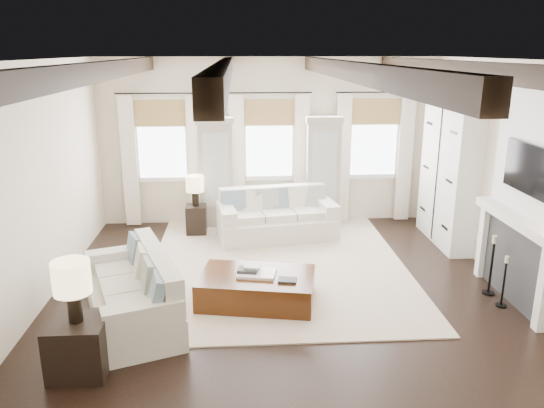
{
  "coord_description": "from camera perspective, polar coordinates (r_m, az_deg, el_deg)",
  "views": [
    {
      "loc": [
        -0.6,
        -6.43,
        3.32
      ],
      "look_at": [
        -0.12,
        1.0,
        1.15
      ],
      "focal_mm": 35.0,
      "sensor_mm": 36.0,
      "label": 1
    }
  ],
  "objects": [
    {
      "name": "ground",
      "position": [
        7.26,
        1.49,
        -10.96
      ],
      "size": [
        7.5,
        7.5,
        0.0
      ],
      "primitive_type": "plane",
      "color": "black",
      "rests_on": "ground"
    },
    {
      "name": "room_shell",
      "position": [
        7.58,
        6.64,
        5.27
      ],
      "size": [
        6.54,
        7.54,
        3.22
      ],
      "color": "beige",
      "rests_on": "ground"
    },
    {
      "name": "area_rug",
      "position": [
        8.66,
        0.57,
        -6.22
      ],
      "size": [
        4.01,
        5.03,
        0.02
      ],
      "primitive_type": "cube",
      "color": "beige",
      "rests_on": "ground"
    },
    {
      "name": "sofa_back",
      "position": [
        9.67,
        0.46,
        -1.51
      ],
      "size": [
        2.22,
        1.27,
        0.9
      ],
      "color": "silver",
      "rests_on": "ground"
    },
    {
      "name": "sofa_left",
      "position": [
        7.01,
        -14.44,
        -9.36
      ],
      "size": [
        1.58,
        2.26,
        0.88
      ],
      "color": "silver",
      "rests_on": "ground"
    },
    {
      "name": "ottoman",
      "position": [
        7.29,
        -1.65,
        -9.1
      ],
      "size": [
        1.68,
        1.23,
        0.4
      ],
      "primitive_type": "cube",
      "rotation": [
        0.0,
        0.0,
        -0.19
      ],
      "color": "black",
      "rests_on": "ground"
    },
    {
      "name": "tray",
      "position": [
        7.21,
        -1.66,
        -7.45
      ],
      "size": [
        0.56,
        0.47,
        0.04
      ],
      "primitive_type": "cube",
      "rotation": [
        0.0,
        0.0,
        -0.19
      ],
      "color": "white",
      "rests_on": "ottoman"
    },
    {
      "name": "book_lower",
      "position": [
        7.21,
        -2.62,
        -7.11
      ],
      "size": [
        0.29,
        0.25,
        0.04
      ],
      "primitive_type": "cube",
      "rotation": [
        0.0,
        0.0,
        -0.19
      ],
      "color": "#262628",
      "rests_on": "tray"
    },
    {
      "name": "book_upper",
      "position": [
        7.23,
        -2.08,
        -6.75
      ],
      "size": [
        0.25,
        0.21,
        0.03
      ],
      "primitive_type": "cube",
      "rotation": [
        0.0,
        0.0,
        -0.19
      ],
      "color": "beige",
      "rests_on": "book_lower"
    },
    {
      "name": "book_loose",
      "position": [
        7.02,
        1.67,
        -8.2
      ],
      "size": [
        0.27,
        0.22,
        0.03
      ],
      "primitive_type": "cube",
      "rotation": [
        0.0,
        0.0,
        -0.19
      ],
      "color": "#262628",
      "rests_on": "ottoman"
    },
    {
      "name": "side_table_front",
      "position": [
        6.17,
        -20.01,
        -14.16
      ],
      "size": [
        0.59,
        0.59,
        0.59
      ],
      "primitive_type": "cube",
      "color": "black",
      "rests_on": "ground"
    },
    {
      "name": "lamp_front",
      "position": [
        5.84,
        -20.73,
        -7.75
      ],
      "size": [
        0.39,
        0.39,
        0.67
      ],
      "color": "black",
      "rests_on": "side_table_front"
    },
    {
      "name": "side_table_back",
      "position": [
        9.98,
        -8.14,
        -1.68
      ],
      "size": [
        0.37,
        0.37,
        0.55
      ],
      "primitive_type": "cube",
      "color": "black",
      "rests_on": "ground"
    },
    {
      "name": "lamp_back",
      "position": [
        9.8,
        -8.29,
        1.98
      ],
      "size": [
        0.33,
        0.33,
        0.57
      ],
      "color": "black",
      "rests_on": "side_table_back"
    },
    {
      "name": "candlestick_near",
      "position": [
        7.79,
        23.64,
        -8.04
      ],
      "size": [
        0.15,
        0.15,
        0.72
      ],
      "color": "black",
      "rests_on": "ground"
    },
    {
      "name": "candlestick_far",
      "position": [
        8.07,
        22.49,
        -6.57
      ],
      "size": [
        0.18,
        0.18,
        0.87
      ],
      "color": "black",
      "rests_on": "ground"
    }
  ]
}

